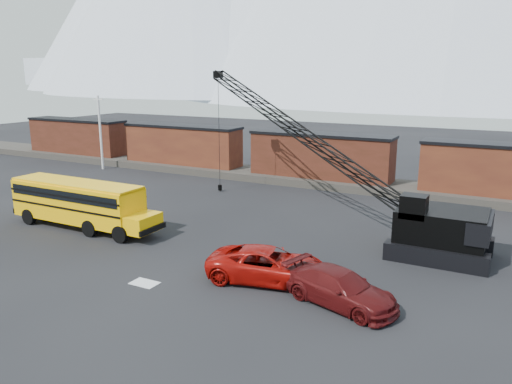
% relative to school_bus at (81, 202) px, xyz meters
% --- Properties ---
extents(ground, '(160.00, 160.00, 0.00)m').
position_rel_school_bus_xyz_m(ground, '(9.36, -1.29, -1.79)').
color(ground, black).
rests_on(ground, ground).
extents(gravel_berm, '(120.00, 5.00, 0.70)m').
position_rel_school_bus_xyz_m(gravel_berm, '(9.36, 20.71, -1.44)').
color(gravel_berm, '#423D36').
rests_on(gravel_berm, ground).
extents(boxcar_west_far, '(13.70, 3.10, 4.17)m').
position_rel_school_bus_xyz_m(boxcar_west_far, '(-22.64, 20.71, 0.97)').
color(boxcar_west_far, '#522217').
rests_on(boxcar_west_far, gravel_berm).
extents(boxcar_west_near, '(13.70, 3.10, 4.17)m').
position_rel_school_bus_xyz_m(boxcar_west_near, '(-6.64, 20.71, 0.97)').
color(boxcar_west_near, '#471D14').
rests_on(boxcar_west_near, gravel_berm).
extents(boxcar_mid, '(13.70, 3.10, 4.17)m').
position_rel_school_bus_xyz_m(boxcar_mid, '(9.36, 20.71, 0.97)').
color(boxcar_mid, '#522217').
rests_on(boxcar_mid, gravel_berm).
extents(boxcar_east_near, '(13.70, 3.10, 4.17)m').
position_rel_school_bus_xyz_m(boxcar_east_near, '(25.36, 20.71, 0.97)').
color(boxcar_east_near, '#471D14').
rests_on(boxcar_east_near, gravel_berm).
extents(utility_pole, '(1.40, 0.24, 8.00)m').
position_rel_school_bus_xyz_m(utility_pole, '(-14.64, 16.71, 2.36)').
color(utility_pole, silver).
rests_on(utility_pole, ground).
extents(snow_patch, '(1.40, 0.90, 0.02)m').
position_rel_school_bus_xyz_m(snow_patch, '(9.86, -5.29, -1.78)').
color(snow_patch, silver).
rests_on(snow_patch, ground).
extents(school_bus, '(11.65, 2.65, 3.19)m').
position_rel_school_bus_xyz_m(school_bus, '(0.00, 0.00, 0.00)').
color(school_bus, '#FFB805').
rests_on(school_bus, ground).
extents(red_pickup, '(6.66, 4.11, 1.72)m').
position_rel_school_bus_xyz_m(red_pickup, '(15.25, -2.08, -0.93)').
color(red_pickup, '#A10C07').
rests_on(red_pickup, ground).
extents(maroon_suv, '(5.98, 3.77, 1.61)m').
position_rel_school_bus_xyz_m(maroon_suv, '(19.32, -2.94, -0.99)').
color(maroon_suv, '#4B0D0E').
rests_on(maroon_suv, ground).
extents(crawler_crane, '(23.09, 10.50, 10.71)m').
position_rel_school_bus_xyz_m(crawler_crane, '(11.77, 9.65, 4.45)').
color(crawler_crane, black).
rests_on(crawler_crane, ground).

